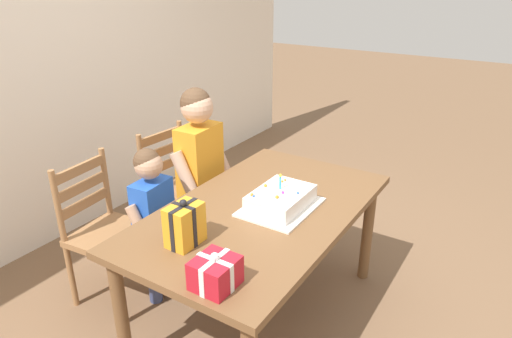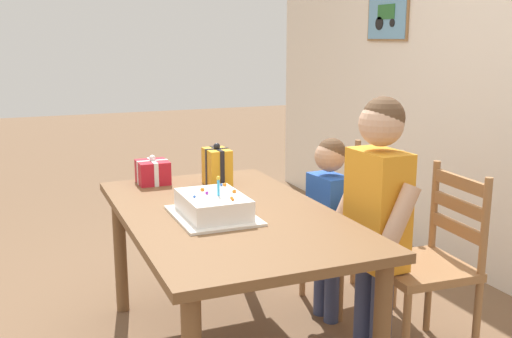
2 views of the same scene
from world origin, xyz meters
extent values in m
plane|color=brown|center=(0.00, 0.00, 0.00)|extent=(20.00, 20.00, 0.00)
cube|color=silver|center=(0.00, 1.85, 1.30)|extent=(6.40, 0.08, 2.60)
cube|color=brown|center=(0.00, 0.00, 0.72)|extent=(1.58, 0.93, 0.04)
cylinder|color=brown|center=(0.71, -0.38, 0.35)|extent=(0.07, 0.07, 0.70)
cylinder|color=brown|center=(-0.71, 0.38, 0.35)|extent=(0.07, 0.07, 0.70)
cylinder|color=brown|center=(0.71, 0.38, 0.35)|extent=(0.07, 0.07, 0.70)
cube|color=white|center=(0.06, -0.09, 0.74)|extent=(0.44, 0.34, 0.01)
cube|color=white|center=(0.06, -0.09, 0.80)|extent=(0.36, 0.26, 0.09)
cylinder|color=#33ADE5|center=(0.08, -0.07, 0.88)|extent=(0.01, 0.01, 0.07)
sphere|color=yellow|center=(0.08, -0.07, 0.92)|extent=(0.02, 0.02, 0.02)
sphere|color=blue|center=(-0.08, 0.00, 0.85)|extent=(0.01, 0.01, 0.01)
sphere|color=purple|center=(0.04, -0.11, 0.85)|extent=(0.02, 0.02, 0.02)
sphere|color=orange|center=(0.06, 0.01, 0.85)|extent=(0.02, 0.02, 0.02)
sphere|color=orange|center=(0.19, -0.04, 0.85)|extent=(0.01, 0.01, 0.01)
sphere|color=orange|center=(-0.07, 0.01, 0.85)|extent=(0.02, 0.02, 0.02)
sphere|color=orange|center=(0.16, -0.04, 0.85)|extent=(0.01, 0.01, 0.01)
sphere|color=orange|center=(-0.02, -0.11, 0.85)|extent=(0.02, 0.02, 0.02)
sphere|color=blue|center=(0.08, -0.18, 0.85)|extent=(0.01, 0.01, 0.01)
cube|color=red|center=(-0.67, -0.19, 0.80)|extent=(0.18, 0.16, 0.13)
cube|color=white|center=(-0.67, -0.19, 0.80)|extent=(0.18, 0.02, 0.13)
cube|color=white|center=(-0.67, -0.19, 0.80)|extent=(0.02, 0.17, 0.13)
sphere|color=white|center=(-0.67, -0.19, 0.88)|extent=(0.04, 0.04, 0.04)
cube|color=gold|center=(-0.49, 0.12, 0.84)|extent=(0.17, 0.12, 0.20)
cube|color=black|center=(-0.49, 0.12, 0.84)|extent=(0.18, 0.02, 0.21)
cube|color=black|center=(-0.49, 0.12, 0.84)|extent=(0.02, 0.13, 0.21)
sphere|color=black|center=(-0.49, 0.12, 0.95)|extent=(0.04, 0.04, 0.04)
cube|color=#996B42|center=(-0.33, 0.86, 0.45)|extent=(0.46, 0.46, 0.04)
cylinder|color=#996B42|center=(-0.12, 0.69, 0.21)|extent=(0.04, 0.04, 0.43)
cylinder|color=#996B42|center=(-0.50, 0.65, 0.21)|extent=(0.04, 0.04, 0.43)
cylinder|color=#996B42|center=(-0.16, 1.07, 0.21)|extent=(0.04, 0.04, 0.43)
cylinder|color=#996B42|center=(-0.53, 1.03, 0.21)|extent=(0.04, 0.04, 0.43)
cylinder|color=#996B42|center=(-0.16, 1.07, 0.70)|extent=(0.04, 0.04, 0.45)
cylinder|color=#996B42|center=(-0.53, 1.03, 0.70)|extent=(0.04, 0.04, 0.45)
cube|color=#996B42|center=(-0.35, 1.05, 0.63)|extent=(0.36, 0.06, 0.06)
cube|color=#996B42|center=(-0.35, 1.05, 0.74)|extent=(0.36, 0.06, 0.06)
cube|color=#996B42|center=(-0.35, 1.05, 0.85)|extent=(0.36, 0.06, 0.06)
cube|color=#996B42|center=(0.33, 0.86, 0.45)|extent=(0.45, 0.45, 0.04)
cylinder|color=#996B42|center=(0.50, 0.66, 0.21)|extent=(0.04, 0.04, 0.43)
cylinder|color=#996B42|center=(0.12, 0.68, 0.21)|extent=(0.04, 0.04, 0.43)
cylinder|color=#996B42|center=(0.53, 1.04, 0.21)|extent=(0.04, 0.04, 0.43)
cylinder|color=#996B42|center=(0.15, 1.06, 0.21)|extent=(0.04, 0.04, 0.43)
cylinder|color=#996B42|center=(0.53, 1.04, 0.70)|extent=(0.04, 0.04, 0.45)
cylinder|color=#996B42|center=(0.15, 1.06, 0.70)|extent=(0.04, 0.04, 0.45)
cube|color=#996B42|center=(0.34, 1.05, 0.63)|extent=(0.36, 0.05, 0.06)
cube|color=#996B42|center=(0.34, 1.05, 0.74)|extent=(0.36, 0.05, 0.06)
cube|color=#996B42|center=(0.34, 1.05, 0.85)|extent=(0.36, 0.05, 0.06)
cylinder|color=#38426B|center=(0.33, 0.64, 0.24)|extent=(0.10, 0.10, 0.48)
cylinder|color=#38426B|center=(0.20, 0.64, 0.24)|extent=(0.10, 0.10, 0.48)
cube|color=orange|center=(0.27, 0.64, 0.75)|extent=(0.30, 0.19, 0.55)
cylinder|color=tan|center=(0.46, 0.61, 0.73)|extent=(0.09, 0.23, 0.36)
cylinder|color=tan|center=(0.08, 0.60, 0.73)|extent=(0.09, 0.23, 0.36)
sphere|color=tan|center=(0.27, 0.64, 1.15)|extent=(0.20, 0.20, 0.20)
sphere|color=brown|center=(0.27, 0.65, 1.17)|extent=(0.19, 0.19, 0.19)
cylinder|color=#38426B|center=(-0.13, 0.64, 0.19)|extent=(0.08, 0.08, 0.38)
cylinder|color=#38426B|center=(-0.24, 0.64, 0.19)|extent=(0.08, 0.08, 0.38)
cube|color=blue|center=(-0.18, 0.64, 0.60)|extent=(0.25, 0.16, 0.43)
cylinder|color=tan|center=(-0.03, 0.62, 0.58)|extent=(0.08, 0.18, 0.29)
cylinder|color=tan|center=(-0.33, 0.60, 0.58)|extent=(0.08, 0.18, 0.29)
sphere|color=tan|center=(-0.18, 0.64, 0.91)|extent=(0.16, 0.16, 0.16)
sphere|color=brown|center=(-0.18, 0.65, 0.93)|extent=(0.15, 0.15, 0.15)
camera|label=1|loc=(-1.87, -1.15, 1.93)|focal=32.10mm
camera|label=2|loc=(2.49, -0.88, 1.52)|focal=41.68mm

